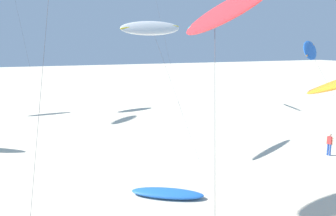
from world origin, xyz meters
The scene contains 5 objects.
flying_kite_3 centered at (0.31, 30.39, 9.09)m, with size 6.65×7.25×9.96m.
flying_kite_9 centered at (-3.76, 15.55, 8.73)m, with size 4.96×9.68×9.50m.
flying_kite_10 centered at (14.44, 28.75, 7.44)m, with size 4.53×6.29×8.65m.
grounded_kite_0 centered at (-2.61, 21.60, 0.19)m, with size 3.84×3.23×0.38m.
person_foreground_walker centered at (10.97, 23.11, 0.90)m, with size 0.28×0.49×1.65m.
Camera 1 is at (-10.14, 5.55, 7.82)m, focal length 38.34 mm.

